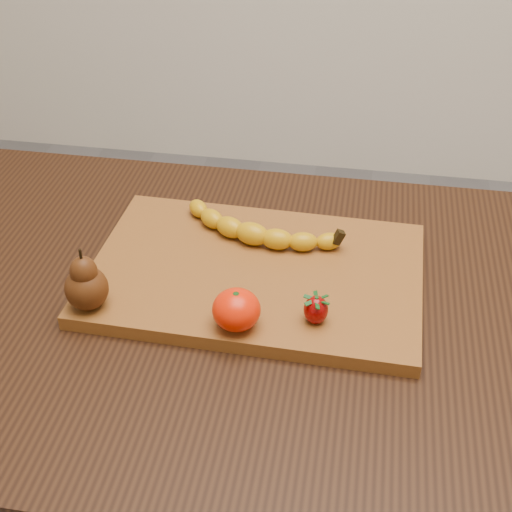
% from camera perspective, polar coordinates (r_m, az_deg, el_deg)
% --- Properties ---
extents(table, '(1.00, 0.70, 0.76)m').
position_cam_1_polar(table, '(1.03, -3.17, -7.54)').
color(table, black).
rests_on(table, ground).
extents(cutting_board, '(0.46, 0.31, 0.02)m').
position_cam_1_polar(cutting_board, '(0.98, 0.00, -1.41)').
color(cutting_board, brown).
rests_on(cutting_board, table).
extents(banana, '(0.22, 0.11, 0.03)m').
position_cam_1_polar(banana, '(1.02, -0.31, 1.80)').
color(banana, '#D59E0A').
rests_on(banana, cutting_board).
extents(pear, '(0.06, 0.06, 0.09)m').
position_cam_1_polar(pear, '(0.91, -13.53, -1.77)').
color(pear, '#4D250C').
rests_on(pear, cutting_board).
extents(mandarin, '(0.07, 0.07, 0.05)m').
position_cam_1_polar(mandarin, '(0.87, -1.58, -4.31)').
color(mandarin, '#F72202').
rests_on(mandarin, cutting_board).
extents(strawberry, '(0.04, 0.04, 0.04)m').
position_cam_1_polar(strawberry, '(0.88, 4.82, -4.24)').
color(strawberry, '#860303').
rests_on(strawberry, cutting_board).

